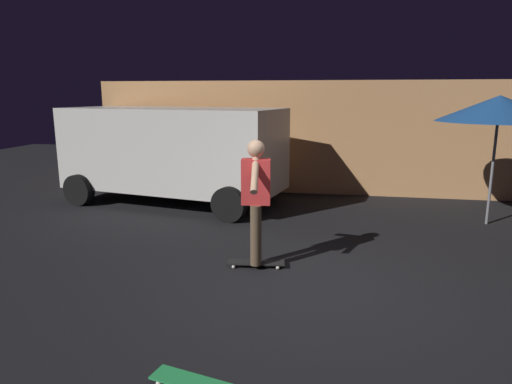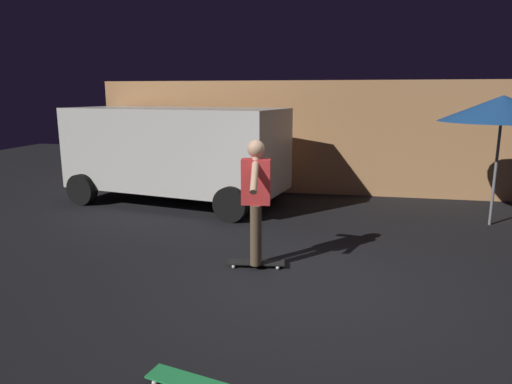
% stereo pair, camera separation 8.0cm
% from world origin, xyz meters
% --- Properties ---
extents(ground_plane, '(28.00, 28.00, 0.00)m').
position_xyz_m(ground_plane, '(0.00, 0.00, 0.00)').
color(ground_plane, black).
extents(low_building, '(12.61, 4.43, 2.62)m').
position_xyz_m(low_building, '(0.63, 7.69, 1.31)').
color(low_building, tan).
rests_on(low_building, ground_plane).
extents(parked_van, '(4.88, 2.95, 2.03)m').
position_xyz_m(parked_van, '(-3.33, 4.07, 1.16)').
color(parked_van, silver).
rests_on(parked_van, ground_plane).
extents(patio_umbrella, '(2.10, 2.10, 2.30)m').
position_xyz_m(patio_umbrella, '(2.86, 3.47, 2.07)').
color(patio_umbrella, slate).
rests_on(patio_umbrella, ground_plane).
extents(skateboard_ridden, '(0.80, 0.29, 0.07)m').
position_xyz_m(skateboard_ridden, '(-0.89, 0.64, 0.06)').
color(skateboard_ridden, black).
rests_on(skateboard_ridden, ground_plane).
extents(skateboard_spare, '(0.81, 0.37, 0.07)m').
position_xyz_m(skateboard_spare, '(-0.88, -2.06, 0.06)').
color(skateboard_spare, green).
rests_on(skateboard_spare, ground_plane).
extents(skater, '(0.40, 0.99, 1.67)m').
position_xyz_m(skater, '(-0.89, 0.64, 1.04)').
color(skater, brown).
rests_on(skater, skateboard_ridden).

